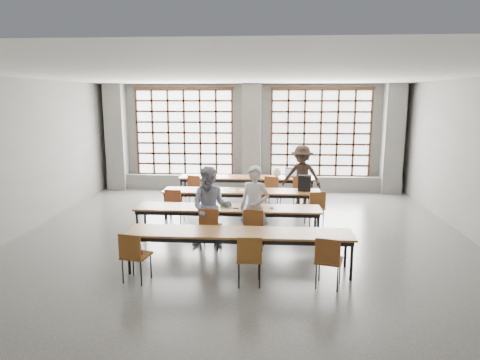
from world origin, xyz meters
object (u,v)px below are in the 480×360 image
Objects in this scene: green_box at (226,204)px; backpack at (305,183)px; chair_mid_right at (316,205)px; phone at (236,208)px; desk_row_a at (246,179)px; chair_near_mid at (249,255)px; student_female at (211,208)px; chair_mid_centre at (255,204)px; chair_near_left at (134,252)px; laptop_front at (253,204)px; chair_back_right at (301,188)px; chair_back_mid at (273,188)px; chair_front_right at (254,225)px; chair_front_left at (210,224)px; desk_row_b at (241,193)px; laptop_back at (292,175)px; chair_mid_left at (174,203)px; desk_row_d at (239,235)px; student_back at (302,176)px; desk_row_c at (228,210)px; chair_back_left at (196,187)px; red_pouch at (136,253)px; student_male at (255,208)px; chair_near_right at (328,257)px; plastic_bag at (277,172)px; mouse at (272,207)px.

backpack reaches higher than green_box.
chair_mid_right is 2.19m from phone.
desk_row_a is 4.55× the size of chair_near_mid.
student_female reaches higher than desk_row_a.
chair_mid_centre is 1.00× the size of chair_near_left.
student_female is at bearing -118.62° from chair_mid_centre.
desk_row_a is 9.55× the size of laptop_front.
desk_row_a is 1.70m from chair_back_right.
chair_back_mid and chair_front_right have the same top height.
chair_mid_centre is at bearing 63.07° from chair_front_left.
chair_near_left is 2.20× the size of backpack.
laptop_back reaches higher than desk_row_b.
phone is at bearing -36.67° from chair_mid_left.
desk_row_a and desk_row_d have the same top height.
laptop_back is at bearing 131.34° from student_back.
desk_row_c is at bearing 59.92° from chair_near_left.
desk_row_a is at bearing 57.12° from chair_mid_left.
green_box is at bearing -109.75° from chair_back_mid.
chair_mid_left is 3.83m from student_back.
green_box is (1.16, -2.91, 0.24)m from chair_back_left.
green_box is 1.25× the size of red_pouch.
chair_near_left is (-2.34, -5.30, 0.00)m from chair_back_mid.
red_pouch is at bearing -125.13° from phone.
student_female is (0.91, -3.49, 0.31)m from chair_back_left.
backpack is (1.19, 2.40, 0.39)m from chair_front_right.
chair_back_left reaches higher than desk_row_d.
phone is 2.47m from backpack.
student_male is at bearing -38.24° from chair_mid_left.
desk_row_c is 2.53m from backpack.
green_box is (-1.90, 2.40, 0.24)m from chair_near_right.
desk_row_a is 4.55× the size of chair_mid_centre.
laptop_front is (-0.03, -0.98, 0.25)m from chair_mid_centre.
desk_row_d is (0.19, -3.41, 0.00)m from desk_row_b.
chair_back_left is 4.04m from chair_front_right.
chair_mid_centre is 2.65m from plastic_bag.
chair_near_right is at bearing -74.56° from desk_row_a.
desk_row_d is 1.82m from green_box.
laptop_back reaches higher than chair_back_mid.
chair_near_right is 6.05m from laptop_back.
chair_near_right is 4.11m from backpack.
plastic_bag is at bearing 71.68° from chair_front_left.
chair_mid_left is 3.08× the size of plastic_bag.
chair_near_right reaches higher than mouse.
chair_front_right is at bearing -89.52° from student_back.
chair_mid_left is at bearing -179.96° from chair_mid_right.
desk_row_d is at bearing -120.41° from chair_mid_right.
chair_back_mid is 1.00× the size of chair_front_right.
chair_near_right is at bearing -53.30° from chair_front_right.
chair_back_mid and chair_mid_right have the same top height.
red_pouch is (-3.14, -5.35, -0.37)m from student_back.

